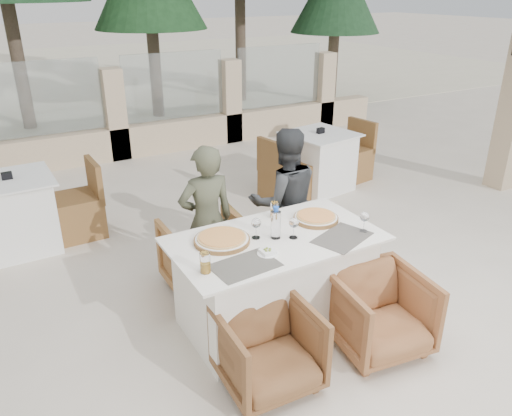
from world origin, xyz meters
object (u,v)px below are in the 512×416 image
beer_glass_right (274,210)px  armchair_far_right (270,237)px  pizza_left (222,239)px  diner_right (285,202)px  water_bottle (276,222)px  armchair_near_left (268,348)px  dining_table (275,281)px  diner_left (207,221)px  wine_glass_near (294,227)px  beer_glass_left (205,263)px  olive_dish (268,251)px  bg_table_b (319,161)px  bg_table_a (15,214)px  armchair_near_right (380,312)px  pizza_right (316,218)px  wine_glass_centre (256,227)px  wine_glass_corner (364,221)px

beer_glass_right → armchair_far_right: (0.23, 0.45, -0.52)m
pizza_left → diner_right: (0.91, 0.56, -0.10)m
water_bottle → diner_right: diner_right is taller
armchair_far_right → armchair_near_left: bearing=62.8°
dining_table → diner_left: (-0.25, 0.72, 0.29)m
wine_glass_near → diner_left: diner_left is taller
beer_glass_left → olive_dish: 0.49m
bg_table_b → wine_glass_near: bearing=-139.0°
armchair_near_left → beer_glass_right: bearing=58.8°
beer_glass_left → bg_table_a: beer_glass_left is taller
armchair_far_right → water_bottle: bearing=65.8°
armchair_near_right → water_bottle: bearing=136.6°
olive_dish → diner_left: diner_left is taller
diner_right → bg_table_b: 2.19m
pizza_right → wine_glass_near: 0.38m
water_bottle → bg_table_b: water_bottle is taller
dining_table → pizza_right: 0.61m
armchair_far_right → armchair_near_right: armchair_far_right is taller
pizza_right → armchair_near_left: bearing=-142.0°
beer_glass_right → armchair_near_left: beer_glass_right is taller
bg_table_a → dining_table: bearing=-56.5°
olive_dish → bg_table_b: size_ratio=0.07×
wine_glass_centre → beer_glass_right: bearing=38.7°
armchair_near_right → dining_table: bearing=136.5°
dining_table → armchair_near_left: dining_table is taller
armchair_far_right → armchair_near_right: bearing=98.4°
dining_table → armchair_near_right: dining_table is taller
dining_table → armchair_near_right: bearing=-51.1°
pizza_left → wine_glass_centre: bearing=-14.2°
armchair_near_right → bg_table_b: 3.26m
pizza_left → diner_right: diner_right is taller
pizza_right → beer_glass_right: size_ratio=2.78×
wine_glass_centre → armchair_far_right: bearing=51.8°
pizza_left → wine_glass_centre: 0.27m
water_bottle → wine_glass_near: size_ratio=1.39×
diner_left → diner_right: 0.78m
pizza_left → beer_glass_left: beer_glass_left is taller
beer_glass_right → olive_dish: bearing=-125.9°
beer_glass_right → bg_table_b: size_ratio=0.08×
pizza_right → wine_glass_corner: bearing=-59.7°
wine_glass_corner → olive_dish: 0.84m
dining_table → water_bottle: (-0.00, -0.00, 0.51)m
pizza_left → water_bottle: size_ratio=1.63×
pizza_right → armchair_far_right: size_ratio=0.52×
diner_right → pizza_left: bearing=46.3°
dining_table → bg_table_b: same height
beer_glass_right → armchair_near_right: beer_glass_right is taller
wine_glass_corner → armchair_near_left: bearing=-163.3°
armchair_near_right → diner_right: 1.39m
water_bottle → wine_glass_near: 0.14m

